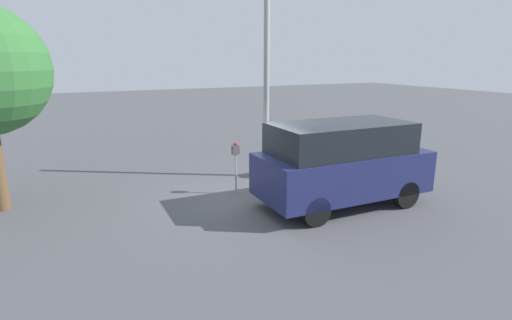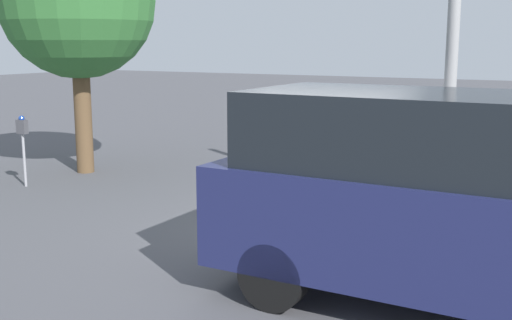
# 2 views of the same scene
# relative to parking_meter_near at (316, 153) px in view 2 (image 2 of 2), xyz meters

# --- Properties ---
(ground_plane) EXTENTS (80.00, 80.00, 0.00)m
(ground_plane) POSITION_rel_parking_meter_near_xyz_m (0.15, -0.60, -1.10)
(ground_plane) COLOR #4C4C51
(parking_meter_near) EXTENTS (0.21, 0.12, 1.49)m
(parking_meter_near) POSITION_rel_parking_meter_near_xyz_m (0.00, 0.00, 0.00)
(parking_meter_near) COLOR #9E9EA3
(parking_meter_near) RESTS_ON ground
(parking_meter_far) EXTENTS (0.21, 0.12, 1.33)m
(parking_meter_far) POSITION_rel_parking_meter_near_xyz_m (-5.84, -0.07, -0.12)
(parking_meter_far) COLOR #9E9EA3
(parking_meter_far) RESTS_ON ground
(lamp_post) EXTENTS (0.44, 0.44, 6.00)m
(lamp_post) POSITION_rel_parking_meter_near_xyz_m (1.56, 1.18, 1.02)
(lamp_post) COLOR beige
(lamp_post) RESTS_ON ground
(parked_van) EXTENTS (4.43, 2.02, 2.17)m
(parked_van) POSITION_rel_parking_meter_near_xyz_m (2.11, -2.00, 0.07)
(parked_van) COLOR navy
(parked_van) RESTS_ON ground
(street_tree) EXTENTS (3.08, 3.08, 5.00)m
(street_tree) POSITION_rel_parking_meter_near_xyz_m (-5.80, 1.48, 2.34)
(street_tree) COLOR brown
(street_tree) RESTS_ON ground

